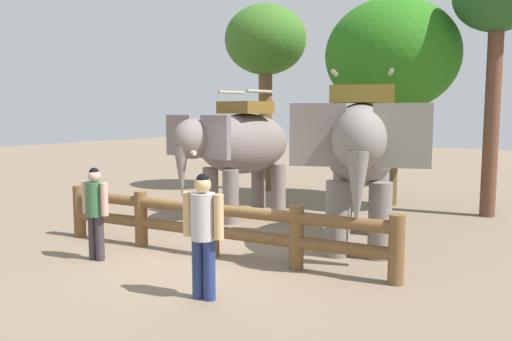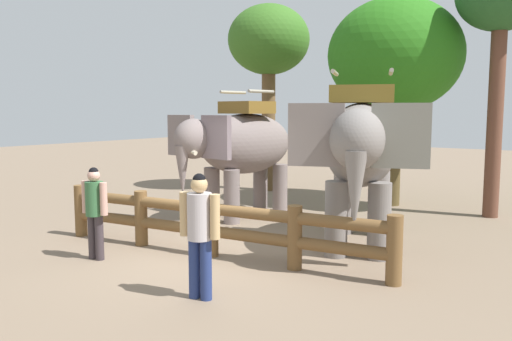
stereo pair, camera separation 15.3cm
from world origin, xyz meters
name	(u,v)px [view 2 (the right image)]	position (x,y,z in m)	size (l,w,h in m)	color
ground_plane	(210,257)	(0.00, 0.00, 0.00)	(60.00, 60.00, 0.00)	#7A6753
log_fence	(212,223)	(0.00, 0.06, 0.60)	(6.61, 0.97, 1.05)	brown
elephant_near_left	(240,147)	(-1.61, 3.06, 1.71)	(2.07, 3.61, 3.04)	slate
elephant_center	(360,149)	(1.90, 2.07, 1.86)	(2.84, 3.94, 3.31)	slate
tourist_woman_in_black	(95,206)	(-1.52, -1.23, 0.93)	(0.57, 0.33, 1.61)	#393034
tourist_man_in_blue	(200,227)	(1.22, -1.65, 1.00)	(0.61, 0.39, 1.73)	navy
tree_far_left	(269,44)	(-3.45, 7.05, 4.64)	(2.56, 2.56, 5.86)	brown
tree_back_center	(501,3)	(3.32, 6.59, 5.05)	(2.05, 2.05, 6.14)	brown
tree_far_right	(395,57)	(0.75, 6.78, 3.98)	(3.54, 3.54, 5.53)	brown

